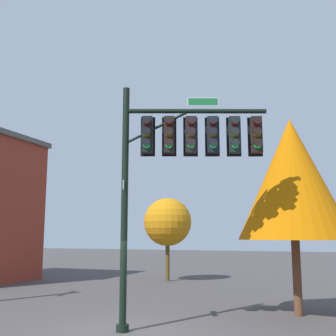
% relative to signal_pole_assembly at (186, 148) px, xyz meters
% --- Properties ---
extents(ground_plane, '(120.00, 120.00, 0.00)m').
position_rel_signal_pole_assembly_xyz_m(ground_plane, '(-1.71, -0.64, -5.23)').
color(ground_plane, '#454140').
extents(signal_pole_assembly, '(4.17, 2.15, 7.10)m').
position_rel_signal_pole_assembly_xyz_m(signal_pole_assembly, '(0.00, 0.00, 0.00)').
color(signal_pole_assembly, black).
rests_on(signal_pole_assembly, ground_plane).
extents(tree_near, '(2.85, 2.85, 4.86)m').
position_rel_signal_pole_assembly_xyz_m(tree_near, '(-5.15, 11.76, -1.80)').
color(tree_near, '#523F1A').
rests_on(tree_near, ground_plane).
extents(tree_mid, '(3.85, 3.85, 6.79)m').
position_rel_signal_pole_assembly_xyz_m(tree_mid, '(2.73, 3.53, -0.59)').
color(tree_mid, brown).
rests_on(tree_mid, ground_plane).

